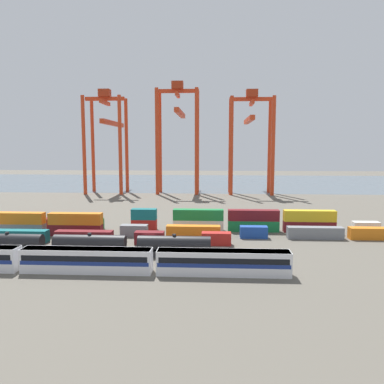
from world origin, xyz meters
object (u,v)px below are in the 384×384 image
at_px(shipping_container_2, 150,238).
at_px(gantry_crane_east, 251,131).
at_px(shipping_container_4, 19,229).
at_px(gantry_crane_central, 178,126).
at_px(shipping_container_8, 134,231).
at_px(shipping_container_0, 20,236).
at_px(shipping_container_13, 38,223).
at_px(gantry_crane_west, 107,131).
at_px(shipping_container_9, 193,231).
at_px(shipping_container_21, 309,227).
at_px(freight_tank_row, 90,245).
at_px(passenger_train, 87,259).

height_order(shipping_container_2, gantry_crane_east, gantry_crane_east).
height_order(shipping_container_4, gantry_crane_central, gantry_crane_central).
xyz_separation_m(shipping_container_8, gantry_crane_central, (2.41, 84.31, 27.88)).
relative_size(shipping_container_0, shipping_container_13, 2.00).
bearing_deg(gantry_crane_west, shipping_container_8, -70.97).
distance_m(shipping_container_0, shipping_container_13, 13.54).
distance_m(shipping_container_13, gantry_crane_west, 81.80).
bearing_deg(gantry_crane_central, shipping_container_9, -82.54).
xyz_separation_m(shipping_container_0, shipping_container_9, (36.64, 6.68, 0.00)).
bearing_deg(shipping_container_8, shipping_container_4, 180.00).
bearing_deg(shipping_container_21, shipping_container_0, -168.19).
bearing_deg(gantry_crane_east, shipping_container_21, -84.95).
xyz_separation_m(freight_tank_row, gantry_crane_central, (7.53, 99.83, 27.24)).
bearing_deg(shipping_container_4, gantry_crane_east, 54.11).
xyz_separation_m(shipping_container_21, gantry_crane_central, (-38.31, 77.63, 27.88)).
relative_size(shipping_container_2, gantry_crane_central, 0.13).
xyz_separation_m(shipping_container_13, gantry_crane_central, (27.77, 77.63, 27.88)).
height_order(shipping_container_4, shipping_container_21, same).
height_order(shipping_container_9, shipping_container_13, same).
bearing_deg(shipping_container_21, shipping_container_9, -166.23).
xyz_separation_m(shipping_container_4, shipping_container_21, (67.61, 6.68, 0.00)).
relative_size(shipping_container_9, shipping_container_13, 2.00).
relative_size(shipping_container_9, gantry_crane_central, 0.25).
bearing_deg(passenger_train, shipping_container_13, 125.70).
height_order(shipping_container_2, shipping_container_8, same).
bearing_deg(shipping_container_21, shipping_container_4, -174.36).
bearing_deg(shipping_container_21, shipping_container_8, -170.68).
distance_m(passenger_train, freight_tank_row, 10.06).
distance_m(passenger_train, shipping_container_8, 25.35).
height_order(passenger_train, shipping_container_9, passenger_train).
height_order(shipping_container_0, shipping_container_2, same).
xyz_separation_m(shipping_container_2, shipping_container_13, (-29.99, 13.36, 0.00)).
bearing_deg(gantry_crane_west, shipping_container_9, -63.22).
relative_size(shipping_container_2, shipping_container_9, 0.50).
relative_size(freight_tank_row, shipping_container_2, 7.47).
distance_m(shipping_container_2, shipping_container_9, 11.06).
distance_m(shipping_container_2, gantry_crane_central, 95.19).
bearing_deg(shipping_container_0, freight_tank_row, -26.06).
xyz_separation_m(shipping_container_2, shipping_container_21, (36.08, 13.36, 0.00)).
xyz_separation_m(freight_tank_row, gantry_crane_west, (-23.94, 99.76, 25.07)).
bearing_deg(shipping_container_8, shipping_container_13, 165.24).
height_order(shipping_container_0, gantry_crane_west, gantry_crane_west).
relative_size(passenger_train, gantry_crane_east, 1.47).
xyz_separation_m(freight_tank_row, shipping_container_4, (-21.77, 15.52, -0.65)).
bearing_deg(shipping_container_4, gantry_crane_central, 70.83).
bearing_deg(shipping_container_9, shipping_container_13, 170.23).
relative_size(freight_tank_row, shipping_container_8, 7.47).
relative_size(shipping_container_0, shipping_container_2, 2.00).
bearing_deg(passenger_train, shipping_container_4, 134.13).
distance_m(freight_tank_row, shipping_container_21, 50.94).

